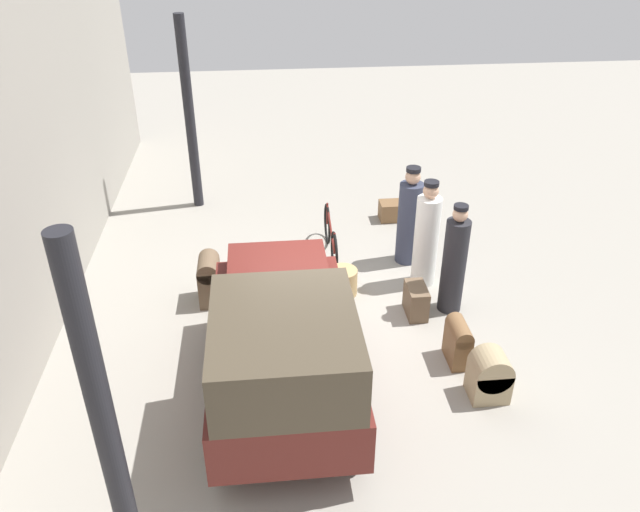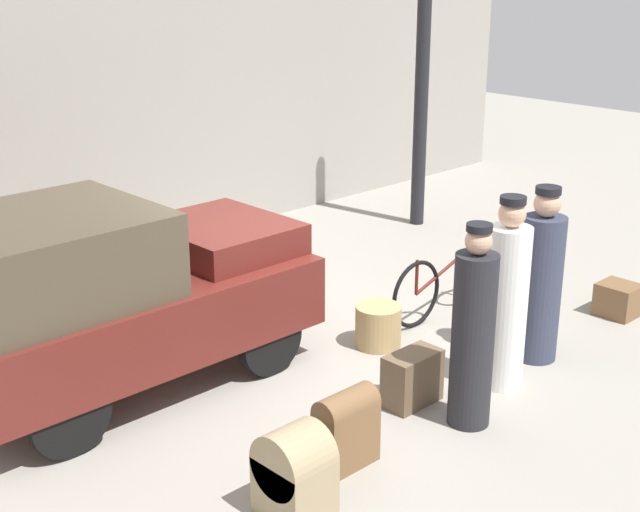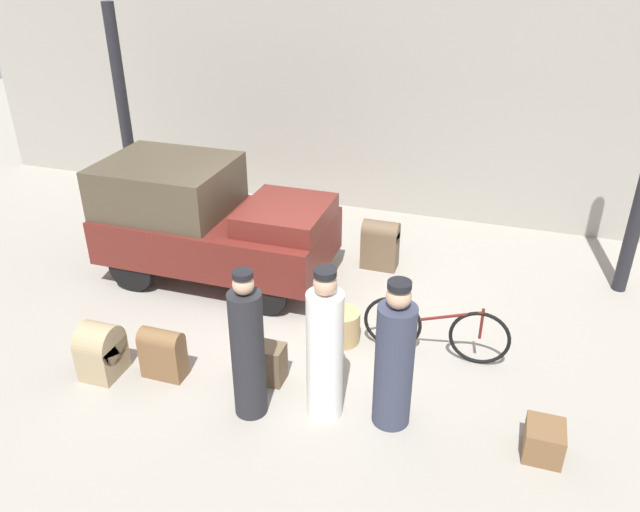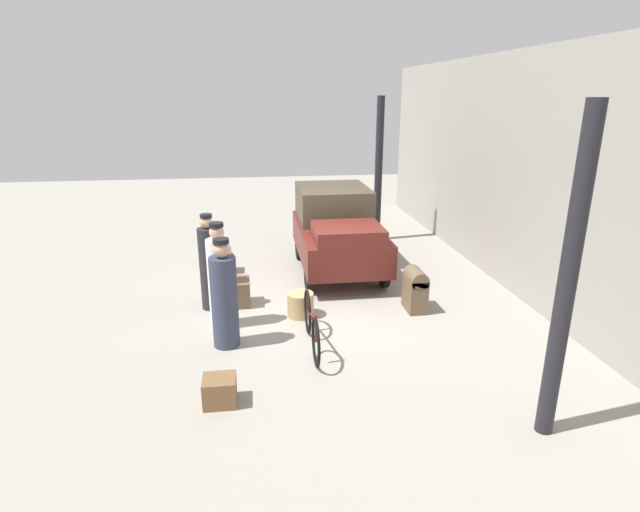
{
  "view_description": "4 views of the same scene",
  "coord_description": "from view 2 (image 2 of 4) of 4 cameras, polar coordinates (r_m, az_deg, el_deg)",
  "views": [
    {
      "loc": [
        -7.52,
        0.98,
        5.52
      ],
      "look_at": [
        0.2,
        0.2,
        0.95
      ],
      "focal_mm": 35.0,
      "sensor_mm": 36.0,
      "label": 1
    },
    {
      "loc": [
        -5.42,
        -5.69,
        3.77
      ],
      "look_at": [
        0.2,
        0.2,
        0.95
      ],
      "focal_mm": 50.0,
      "sensor_mm": 36.0,
      "label": 2
    },
    {
      "loc": [
        2.38,
        -6.52,
        4.69
      ],
      "look_at": [
        0.2,
        0.2,
        0.95
      ],
      "focal_mm": 35.0,
      "sensor_mm": 36.0,
      "label": 3
    },
    {
      "loc": [
        8.59,
        -0.94,
        3.7
      ],
      "look_at": [
        0.2,
        0.2,
        0.95
      ],
      "focal_mm": 28.0,
      "sensor_mm": 36.0,
      "label": 4
    }
  ],
  "objects": [
    {
      "name": "porter_carrying_trunk",
      "position": [
        7.35,
        9.76,
        -4.97
      ],
      "size": [
        0.35,
        0.35,
        1.74
      ],
      "color": "#232328",
      "rests_on": "ground"
    },
    {
      "name": "suitcase_black_upright",
      "position": [
        7.83,
        5.93,
        -7.8
      ],
      "size": [
        0.53,
        0.28,
        0.48
      ],
      "color": "brown",
      "rests_on": "ground"
    },
    {
      "name": "porter_with_bicycle",
      "position": [
        8.05,
        11.8,
        -2.86
      ],
      "size": [
        0.39,
        0.39,
        1.78
      ],
      "color": "white",
      "rests_on": "ground"
    },
    {
      "name": "station_building_facade",
      "position": [
        11.27,
        -14.75,
        10.75
      ],
      "size": [
        16.0,
        0.15,
        4.5
      ],
      "color": "gray",
      "rests_on": "ground"
    },
    {
      "name": "wicker_basket",
      "position": [
        8.9,
        3.75,
        -4.49
      ],
      "size": [
        0.46,
        0.46,
        0.42
      ],
      "color": "tan",
      "rests_on": "ground"
    },
    {
      "name": "suitcase_small_leather",
      "position": [
        6.88,
        1.68,
        -10.85
      ],
      "size": [
        0.5,
        0.25,
        0.63
      ],
      "color": "brown",
      "rests_on": "ground"
    },
    {
      "name": "porter_standing_middle",
      "position": [
        8.67,
        13.93,
        -1.64
      ],
      "size": [
        0.4,
        0.4,
        1.71
      ],
      "color": "#33384C",
      "rests_on": "ground"
    },
    {
      "name": "trunk_barrel_dark",
      "position": [
        10.24,
        -4.66,
        -0.11
      ],
      "size": [
        0.55,
        0.32,
        0.77
      ],
      "color": "brown",
      "rests_on": "ground"
    },
    {
      "name": "canopy_pillar_right",
      "position": [
        12.57,
        6.5,
        10.15
      ],
      "size": [
        0.19,
        0.19,
        3.68
      ],
      "color": "black",
      "rests_on": "ground"
    },
    {
      "name": "bicycle",
      "position": [
        9.7,
        8.19,
        -1.59
      ],
      "size": [
        1.78,
        0.04,
        0.77
      ],
      "color": "black",
      "rests_on": "ground"
    },
    {
      "name": "suitcase_tan_flat",
      "position": [
        6.35,
        -1.64,
        -13.66
      ],
      "size": [
        0.41,
        0.47,
        0.68
      ],
      "color": "#9E8966",
      "rests_on": "ground"
    },
    {
      "name": "trunk_wicker_pale",
      "position": [
        10.15,
        18.54,
        -2.67
      ],
      "size": [
        0.38,
        0.41,
        0.36
      ],
      "color": "brown",
      "rests_on": "ground"
    },
    {
      "name": "truck",
      "position": [
        8.0,
        -13.35,
        -2.21
      ],
      "size": [
        3.31,
        1.68,
        1.73
      ],
      "color": "black",
      "rests_on": "ground"
    },
    {
      "name": "ground_plane",
      "position": [
        8.71,
        -0.04,
        -6.53
      ],
      "size": [
        30.0,
        30.0,
        0.0
      ],
      "primitive_type": "plane",
      "color": "gray"
    }
  ]
}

